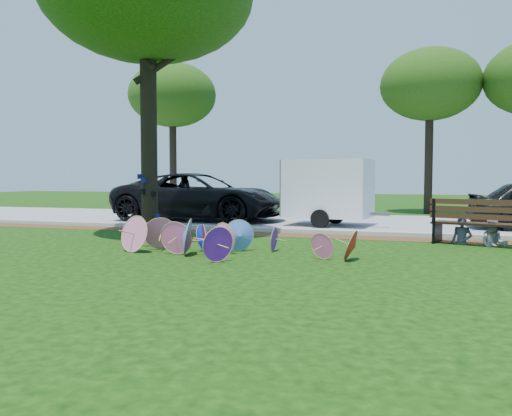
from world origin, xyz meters
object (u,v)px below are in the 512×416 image
(person_right, at_px, (494,219))
(black_van, at_px, (199,197))
(cargo_trailer, at_px, (328,189))
(park_bench, at_px, (478,223))
(person_left, at_px, (462,217))
(parasol_pile, at_px, (204,237))

(person_right, bearing_deg, black_van, 162.14)
(cargo_trailer, bearing_deg, park_bench, -34.49)
(park_bench, relative_size, person_left, 1.57)
(parasol_pile, distance_m, cargo_trailer, 7.23)
(black_van, distance_m, person_left, 9.97)
(park_bench, xyz_separation_m, person_right, (0.35, 0.05, 0.10))
(park_bench, bearing_deg, person_left, -169.33)
(cargo_trailer, xyz_separation_m, person_right, (4.58, -3.76, -0.62))
(cargo_trailer, relative_size, park_bench, 1.31)
(black_van, distance_m, park_bench, 10.31)
(cargo_trailer, bearing_deg, person_right, -31.86)
(park_bench, bearing_deg, person_right, 26.93)
(black_van, xyz_separation_m, cargo_trailer, (5.04, -0.69, 0.36))
(parasol_pile, relative_size, person_left, 3.93)
(park_bench, bearing_deg, cargo_trailer, 156.79)
(black_van, bearing_deg, cargo_trailer, -98.18)
(black_van, xyz_separation_m, person_left, (8.92, -4.44, -0.23))
(park_bench, distance_m, person_right, 0.37)
(person_left, xyz_separation_m, person_right, (0.70, 0.00, -0.02))
(person_right, bearing_deg, person_left, -173.07)
(black_van, height_order, person_right, black_van)
(park_bench, height_order, person_right, person_right)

